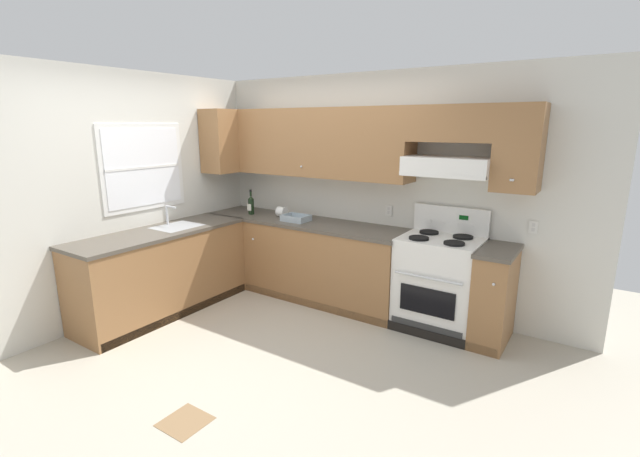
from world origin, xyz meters
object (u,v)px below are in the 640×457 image
object	(u,v)px
stove	(438,282)
wine_bottle	(251,204)
paper_towel_roll	(282,212)
bowl	(296,219)

from	to	relation	value
stove	wine_bottle	distance (m)	2.46
stove	paper_towel_roll	size ratio (longest dim) A/B	9.98
stove	wine_bottle	xyz separation A→B (m)	(-2.39, -0.06, 0.55)
bowl	paper_towel_roll	distance (m)	0.31
stove	bowl	xyz separation A→B (m)	(-1.69, -0.07, 0.46)
stove	bowl	size ratio (longest dim) A/B	3.98
stove	paper_towel_roll	bearing A→B (deg)	179.18
paper_towel_roll	wine_bottle	bearing A→B (deg)	-167.34
paper_towel_roll	bowl	bearing A→B (deg)	-19.23
bowl	wine_bottle	bearing A→B (deg)	179.27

